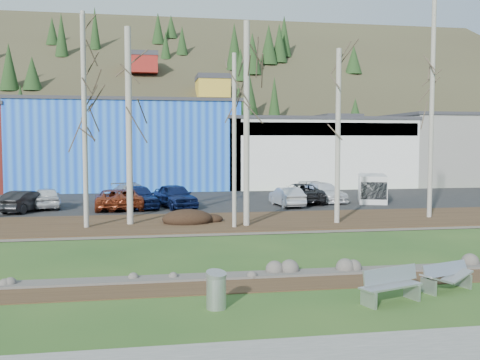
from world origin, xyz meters
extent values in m
plane|color=#25491A|center=(0.00, 0.00, 0.00)|extent=(200.00, 200.00, 0.00)
cube|color=slate|center=(0.00, -3.50, 0.02)|extent=(80.00, 2.00, 0.04)
cube|color=#382616|center=(0.00, 2.10, 0.01)|extent=(80.00, 1.80, 0.03)
cube|color=#382616|center=(0.00, 14.50, 0.07)|extent=(80.00, 7.00, 0.15)
cube|color=black|center=(0.00, 25.00, 0.07)|extent=(80.00, 14.00, 0.14)
cube|color=blue|center=(-6.00, 39.00, 4.00)|extent=(20.00, 12.00, 8.00)
cube|color=#333338|center=(-6.00, 39.00, 8.15)|extent=(20.40, 12.24, 0.30)
cube|color=white|center=(12.00, 39.00, 3.25)|extent=(18.00, 12.00, 6.50)
cube|color=#333338|center=(12.00, 39.00, 6.65)|extent=(18.36, 12.24, 0.30)
cube|color=navy|center=(12.00, 33.10, 5.60)|extent=(17.64, 0.20, 1.20)
cube|color=gray|center=(28.00, 39.00, 3.50)|extent=(14.00, 12.00, 7.00)
cube|color=#333338|center=(28.00, 39.00, 7.15)|extent=(14.28, 12.24, 0.30)
cube|color=#B6B9BC|center=(1.73, -0.58, 0.23)|extent=(0.26, 0.57, 0.46)
cube|color=#B6B9BC|center=(3.21, -0.09, 0.23)|extent=(0.26, 0.57, 0.46)
cube|color=#B6B9BC|center=(2.54, -0.12, 0.73)|extent=(1.82, 0.70, 0.42)
cube|color=#B6B9BC|center=(2.47, -0.34, 0.47)|extent=(1.94, 1.08, 0.05)
cube|color=#B6B9BC|center=(3.93, 0.30, 0.22)|extent=(0.25, 0.54, 0.44)
cube|color=#B6B9BC|center=(5.34, 0.78, 0.22)|extent=(0.25, 0.54, 0.44)
cube|color=#B6B9BC|center=(4.70, 0.75, 0.59)|extent=(1.75, 0.76, 0.39)
cube|color=#97999B|center=(4.21, 0.40, 0.40)|extent=(0.97, 0.75, 0.32)
cube|color=#97999B|center=(5.06, 0.68, 0.40)|extent=(0.97, 0.75, 0.32)
cylinder|color=#B6B9BC|center=(-2.28, -0.03, 0.45)|extent=(0.69, 0.69, 0.91)
ellipsoid|color=black|center=(-2.06, 14.26, 0.41)|extent=(2.67, 1.88, 0.52)
cylinder|color=beige|center=(-7.13, 13.75, 5.47)|extent=(0.22, 0.22, 10.64)
cylinder|color=beige|center=(-5.02, 14.33, 5.19)|extent=(0.32, 0.32, 10.08)
cylinder|color=beige|center=(-7.14, 13.58, 5.37)|extent=(0.23, 0.23, 10.44)
cylinder|color=beige|center=(0.86, 12.89, 5.29)|extent=(0.30, 0.30, 10.27)
cylinder|color=beige|center=(0.17, 12.47, 4.45)|extent=(0.21, 0.21, 8.61)
cylinder|color=beige|center=(5.74, 13.00, 4.69)|extent=(0.27, 0.27, 9.08)
cylinder|color=beige|center=(11.64, 14.16, 6.24)|extent=(0.25, 0.25, 12.18)
imported|color=white|center=(-10.58, 22.08, 0.83)|extent=(2.48, 4.32, 1.38)
imported|color=black|center=(-11.53, 20.50, 0.79)|extent=(2.70, 4.19, 1.31)
imported|color=maroon|center=(-6.36, 20.88, 0.78)|extent=(2.49, 4.77, 1.28)
imported|color=#A6AAAE|center=(-5.16, 22.22, 0.88)|extent=(3.40, 5.45, 1.47)
imported|color=navy|center=(-2.38, 21.13, 0.90)|extent=(3.11, 4.82, 1.53)
imported|color=silver|center=(4.96, 20.50, 0.78)|extent=(1.66, 3.99, 1.28)
imported|color=#232426|center=(6.40, 22.26, 0.84)|extent=(2.36, 5.05, 1.40)
imported|color=white|center=(8.25, 22.83, 0.82)|extent=(2.78, 4.97, 1.36)
imported|color=maroon|center=(-5.54, 20.88, 0.78)|extent=(2.49, 4.77, 1.28)
imported|color=navy|center=(-4.76, 21.13, 0.90)|extent=(3.11, 4.82, 1.53)
cube|color=silver|center=(11.74, 22.36, 1.10)|extent=(3.27, 4.77, 1.93)
cube|color=black|center=(11.13, 20.72, 1.10)|extent=(1.96, 1.47, 1.19)
camera|label=1|loc=(-3.96, -13.74, 4.36)|focal=40.00mm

